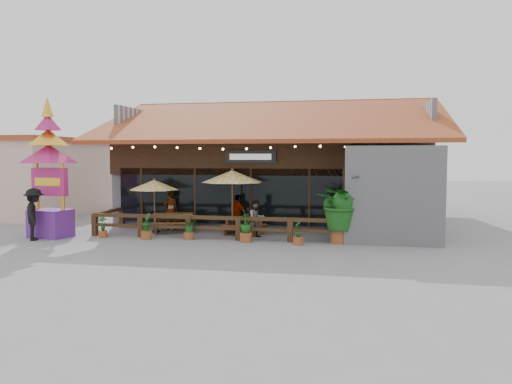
% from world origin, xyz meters
% --- Properties ---
extents(ground, '(100.00, 100.00, 0.00)m').
position_xyz_m(ground, '(0.00, 0.00, 0.00)').
color(ground, gray).
rests_on(ground, ground).
extents(restaurant_building, '(15.50, 14.73, 6.09)m').
position_xyz_m(restaurant_building, '(0.26, 6.61, 2.21)').
color(restaurant_building, '#B4B3B9').
rests_on(restaurant_building, ground).
extents(patio_railing, '(10.00, 2.60, 0.92)m').
position_xyz_m(patio_railing, '(-2.25, -0.27, 0.61)').
color(patio_railing, '#473019').
rests_on(patio_railing, ground).
extents(neighbor_building, '(8.40, 8.40, 4.22)m').
position_xyz_m(neighbor_building, '(-15.00, 6.00, 2.14)').
color(neighbor_building, beige).
rests_on(neighbor_building, ground).
extents(umbrella_left, '(2.30, 2.30, 2.30)m').
position_xyz_m(umbrella_left, '(-4.49, 0.88, 2.00)').
color(umbrella_left, brown).
rests_on(umbrella_left, ground).
extents(umbrella_right, '(3.40, 3.40, 2.73)m').
position_xyz_m(umbrella_right, '(-1.10, 0.95, 2.38)').
color(umbrella_right, brown).
rests_on(umbrella_right, ground).
extents(picnic_table_left, '(2.06, 1.91, 0.81)m').
position_xyz_m(picnic_table_left, '(-3.68, 0.93, 0.54)').
color(picnic_table_left, brown).
rests_on(picnic_table_left, ground).
extents(picnic_table_right, '(1.79, 1.66, 0.71)m').
position_xyz_m(picnic_table_right, '(-0.58, 0.84, 0.48)').
color(picnic_table_right, brown).
rests_on(picnic_table_right, ground).
extents(thai_sign_tower, '(2.58, 2.58, 6.00)m').
position_xyz_m(thai_sign_tower, '(-8.01, -1.21, 3.17)').
color(thai_sign_tower, '#62258A').
rests_on(thai_sign_tower, ground).
extents(tropical_plant, '(2.24, 2.34, 2.51)m').
position_xyz_m(tropical_plant, '(3.33, -0.36, 1.43)').
color(tropical_plant, brown).
rests_on(tropical_plant, ground).
extents(diner_a, '(0.75, 0.70, 1.71)m').
position_xyz_m(diner_a, '(-4.00, 1.54, 0.86)').
color(diner_a, '#392212').
rests_on(diner_a, ground).
extents(diner_b, '(0.92, 0.90, 1.50)m').
position_xyz_m(diner_b, '(0.05, 0.29, 0.75)').
color(diner_b, '#392212').
rests_on(diner_b, ground).
extents(diner_c, '(1.01, 0.85, 1.62)m').
position_xyz_m(diner_c, '(-0.96, 1.33, 0.81)').
color(diner_c, '#392212').
rests_on(diner_c, ground).
extents(pedestrian, '(1.30, 1.50, 2.01)m').
position_xyz_m(pedestrian, '(-8.20, -1.98, 1.01)').
color(pedestrian, black).
rests_on(pedestrian, ground).
extents(planter_a, '(0.34, 0.34, 0.84)m').
position_xyz_m(planter_a, '(-5.93, -0.92, 0.35)').
color(planter_a, brown).
rests_on(planter_a, ground).
extents(planter_b, '(0.41, 0.43, 1.02)m').
position_xyz_m(planter_b, '(-4.07, -0.95, 0.46)').
color(planter_b, brown).
rests_on(planter_b, ground).
extents(planter_c, '(0.73, 0.71, 0.91)m').
position_xyz_m(planter_c, '(-2.43, -0.71, 0.51)').
color(planter_c, brown).
rests_on(planter_c, ground).
extents(planter_d, '(0.58, 0.58, 1.11)m').
position_xyz_m(planter_d, '(-0.13, -0.86, 0.53)').
color(planter_d, brown).
rests_on(planter_d, ground).
extents(planter_e, '(0.37, 0.37, 0.91)m').
position_xyz_m(planter_e, '(1.86, -1.07, 0.38)').
color(planter_e, brown).
rests_on(planter_e, ground).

